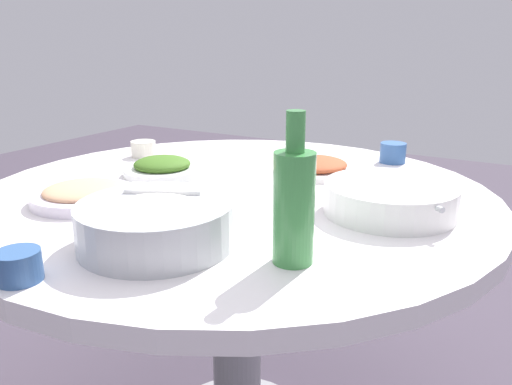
# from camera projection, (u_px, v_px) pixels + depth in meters

# --- Properties ---
(round_dining_table) EXTENTS (1.30, 1.30, 0.75)m
(round_dining_table) POSITION_uv_depth(u_px,v_px,m) (235.00, 233.00, 1.33)
(round_dining_table) COLOR #99999E
(round_dining_table) RESTS_ON ground
(rice_bowl) EXTENTS (0.29, 0.29, 0.09)m
(rice_bowl) POSITION_uv_depth(u_px,v_px,m) (156.00, 223.00, 0.94)
(rice_bowl) COLOR #B2B5BA
(rice_bowl) RESTS_ON round_dining_table
(soup_bowl) EXTENTS (0.29, 0.29, 0.07)m
(soup_bowl) POSITION_uv_depth(u_px,v_px,m) (390.00, 199.00, 1.11)
(soup_bowl) COLOR white
(soup_bowl) RESTS_ON round_dining_table
(dish_stirfry) EXTENTS (0.23, 0.23, 0.04)m
(dish_stirfry) POSITION_uv_depth(u_px,v_px,m) (315.00, 167.00, 1.44)
(dish_stirfry) COLOR white
(dish_stirfry) RESTS_ON round_dining_table
(dish_greens) EXTENTS (0.22, 0.22, 0.05)m
(dish_greens) POSITION_uv_depth(u_px,v_px,m) (162.00, 168.00, 1.42)
(dish_greens) COLOR silver
(dish_greens) RESTS_ON round_dining_table
(dish_shrimp) EXTENTS (0.24, 0.24, 0.05)m
(dish_shrimp) POSITION_uv_depth(u_px,v_px,m) (84.00, 194.00, 1.19)
(dish_shrimp) COLOR white
(dish_shrimp) RESTS_ON round_dining_table
(green_bottle) EXTENTS (0.07, 0.07, 0.26)m
(green_bottle) POSITION_uv_depth(u_px,v_px,m) (294.00, 204.00, 0.85)
(green_bottle) COLOR #3D8844
(green_bottle) RESTS_ON round_dining_table
(tea_cup_near) EXTENTS (0.08, 0.08, 0.05)m
(tea_cup_near) POSITION_uv_depth(u_px,v_px,m) (143.00, 149.00, 1.64)
(tea_cup_near) COLOR silver
(tea_cup_near) RESTS_ON round_dining_table
(tea_cup_far) EXTENTS (0.08, 0.08, 0.06)m
(tea_cup_far) POSITION_uv_depth(u_px,v_px,m) (393.00, 153.00, 1.56)
(tea_cup_far) COLOR #305894
(tea_cup_far) RESTS_ON round_dining_table
(tea_cup_side) EXTENTS (0.07, 0.07, 0.05)m
(tea_cup_side) POSITION_uv_depth(u_px,v_px,m) (19.00, 266.00, 0.80)
(tea_cup_side) COLOR #31558A
(tea_cup_side) RESTS_ON round_dining_table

